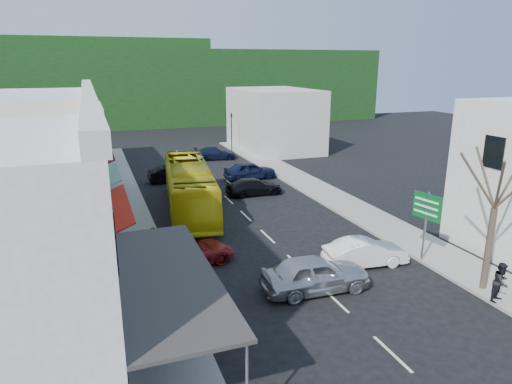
% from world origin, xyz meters
% --- Properties ---
extents(ground, '(120.00, 120.00, 0.00)m').
position_xyz_m(ground, '(0.00, 0.00, 0.00)').
color(ground, black).
rests_on(ground, ground).
extents(sidewalk_left, '(3.00, 52.00, 0.15)m').
position_xyz_m(sidewalk_left, '(-7.50, 10.00, 0.07)').
color(sidewalk_left, gray).
rests_on(sidewalk_left, ground).
extents(sidewalk_right, '(3.00, 52.00, 0.15)m').
position_xyz_m(sidewalk_right, '(7.50, 10.00, 0.07)').
color(sidewalk_right, gray).
rests_on(sidewalk_right, ground).
extents(shopfront_row, '(8.25, 30.00, 8.00)m').
position_xyz_m(shopfront_row, '(-12.49, 5.00, 4.00)').
color(shopfront_row, beige).
rests_on(shopfront_row, ground).
extents(distant_block_left, '(8.00, 10.00, 6.00)m').
position_xyz_m(distant_block_left, '(-12.00, 27.00, 3.00)').
color(distant_block_left, '#B7B2A8').
rests_on(distant_block_left, ground).
extents(distant_block_right, '(8.00, 12.00, 7.00)m').
position_xyz_m(distant_block_right, '(11.00, 30.00, 3.50)').
color(distant_block_right, '#B7B2A8').
rests_on(distant_block_right, ground).
extents(hillside, '(80.00, 26.00, 14.00)m').
position_xyz_m(hillside, '(-1.45, 65.09, 6.73)').
color(hillside, black).
rests_on(hillside, ground).
extents(bus, '(4.01, 11.83, 3.10)m').
position_xyz_m(bus, '(-3.28, 10.29, 1.55)').
color(bus, yellow).
rests_on(bus, ground).
extents(car_silver, '(4.48, 2.00, 1.40)m').
position_xyz_m(car_silver, '(-0.44, -2.91, 0.70)').
color(car_silver, '#BBBBC0').
rests_on(car_silver, ground).
extents(car_white, '(4.57, 2.28, 1.40)m').
position_xyz_m(car_white, '(3.16, -1.36, 0.70)').
color(car_white, silver).
rests_on(car_white, ground).
extents(car_red, '(4.77, 2.37, 1.40)m').
position_xyz_m(car_red, '(-5.00, 1.89, 0.70)').
color(car_red, maroon).
rests_on(car_red, ground).
extents(car_black_near, '(4.51, 1.87, 1.40)m').
position_xyz_m(car_black_near, '(2.27, 12.64, 0.70)').
color(car_black_near, black).
rests_on(car_black_near, ground).
extents(car_navy_mid, '(4.46, 1.94, 1.40)m').
position_xyz_m(car_navy_mid, '(3.60, 17.40, 0.70)').
color(car_navy_mid, black).
rests_on(car_navy_mid, ground).
extents(car_black_far, '(4.49, 2.03, 1.40)m').
position_xyz_m(car_black_far, '(-2.88, 18.90, 0.70)').
color(car_black_far, black).
rests_on(car_black_far, ground).
extents(car_navy_far, '(4.70, 2.40, 1.40)m').
position_xyz_m(car_navy_far, '(2.98, 26.71, 0.70)').
color(car_navy_far, black).
rests_on(car_navy_far, ground).
extents(pedestrian_left, '(0.57, 0.70, 1.70)m').
position_xyz_m(pedestrian_left, '(-6.72, 2.74, 1.00)').
color(pedestrian_left, black).
rests_on(pedestrian_left, sidewalk_left).
extents(pedestrian_right, '(0.81, 0.65, 1.70)m').
position_xyz_m(pedestrian_right, '(6.35, -6.63, 1.00)').
color(pedestrian_right, black).
rests_on(pedestrian_right, sidewalk_right).
extents(direction_sign, '(0.82, 1.75, 3.74)m').
position_xyz_m(direction_sign, '(6.11, -2.06, 1.87)').
color(direction_sign, '#06591F').
rests_on(direction_sign, ground).
extents(street_tree, '(2.95, 2.95, 7.77)m').
position_xyz_m(street_tree, '(6.66, -5.49, 3.89)').
color(street_tree, '#3C3024').
rests_on(street_tree, ground).
extents(traffic_signal, '(0.87, 1.12, 4.53)m').
position_xyz_m(traffic_signal, '(5.80, 29.97, 2.27)').
color(traffic_signal, black).
rests_on(traffic_signal, ground).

